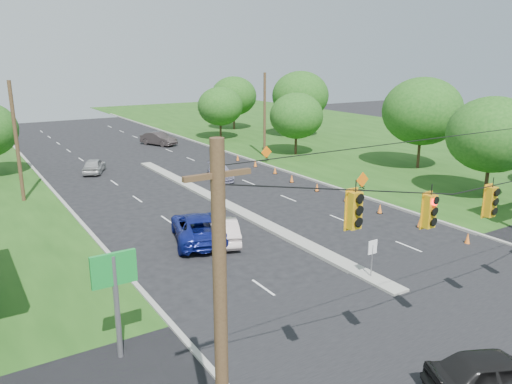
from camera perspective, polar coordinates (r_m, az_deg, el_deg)
ground at (r=22.32m, az=24.16°, el=-14.68°), size 160.00×160.00×0.00m
grass_right at (r=56.67m, az=24.77°, el=3.02°), size 40.00×160.00×0.06m
cross_street at (r=22.32m, az=24.16°, el=-14.68°), size 160.00×14.00×0.02m
curb_left at (r=42.10m, az=-21.76°, el=-0.50°), size 0.25×110.00×0.16m
curb_right at (r=49.50m, az=1.78°, el=2.83°), size 0.25×110.00×0.16m
median at (r=36.97m, az=-3.53°, el=-1.50°), size 1.00×34.00×0.18m
median_sign at (r=25.05m, az=13.16°, el=-6.66°), size 0.55×0.06×2.05m
utility_pole_far_left at (r=40.88m, az=-25.68°, el=5.11°), size 0.28×0.28×9.00m
utility_pole_far_right at (r=54.18m, az=0.99°, el=8.75°), size 0.28×0.28×9.00m
cone_1 at (r=31.77m, az=23.03°, el=-4.92°), size 0.32×0.32×0.70m
cone_2 at (r=33.74m, az=18.22°, el=-3.30°), size 0.32×0.32×0.70m
cone_3 at (r=35.94m, az=13.98°, el=-1.85°), size 0.32×0.32×0.70m
cone_4 at (r=38.34m, az=10.26°, el=-0.56°), size 0.32×0.32×0.70m
cone_5 at (r=40.89m, az=6.99°, el=0.57°), size 0.32×0.32×0.70m
cone_6 at (r=43.58m, az=4.11°, el=1.56°), size 0.32×0.32×0.70m
cone_7 at (r=46.70m, az=2.19°, el=2.52°), size 0.32×0.32×0.70m
cone_8 at (r=49.57m, az=-0.08°, el=3.28°), size 0.32×0.32×0.70m
cone_9 at (r=52.52m, az=-2.10°, el=3.95°), size 0.32×0.32×0.70m
work_sign_1 at (r=40.56m, az=12.07°, el=1.30°), size 1.27×0.58×1.37m
work_sign_2 at (r=51.29m, az=1.20°, el=4.52°), size 1.27×0.58×1.37m
tree_7 at (r=41.63m, az=25.40°, el=5.94°), size 6.72×6.72×7.84m
tree_8 at (r=50.64m, az=18.48°, el=8.74°), size 7.56×7.56×8.82m
tree_9 at (r=55.37m, az=4.64°, el=8.67°), size 5.88×5.88×6.86m
tree_10 at (r=68.00m, az=5.09°, el=10.93°), size 7.56×7.56×8.82m
tree_11 at (r=75.05m, az=-2.56°, el=10.90°), size 6.72×6.72×7.84m
tree_12 at (r=66.12m, az=-4.12°, el=9.75°), size 5.88×5.88×6.86m
black_sedan at (r=18.71m, az=25.83°, el=-18.27°), size 4.90×3.52×1.55m
white_sedan at (r=29.58m, az=-3.82°, el=-4.33°), size 3.07×4.78×1.49m
blue_pickup at (r=29.84m, az=-6.68°, el=-4.04°), size 4.43×6.54×1.66m
silver_car_far at (r=44.61m, az=-4.10°, el=2.26°), size 2.93×4.71×1.27m
silver_car_oncoming at (r=49.38m, az=-18.02°, el=2.89°), size 3.23×4.43×1.40m
dark_car_receding at (r=63.05m, az=-11.08°, el=6.00°), size 3.58×5.17×1.62m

